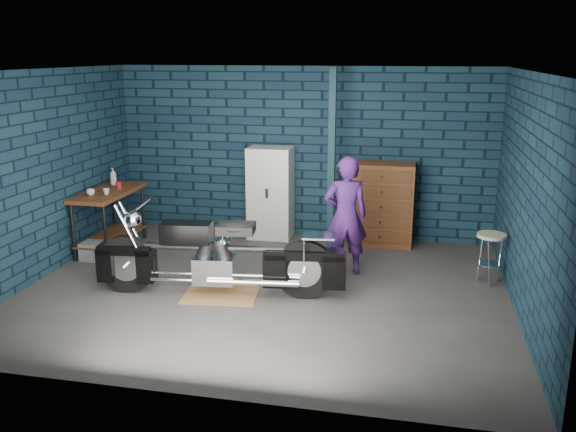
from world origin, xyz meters
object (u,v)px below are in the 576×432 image
workbench (110,220)px  motorcycle (219,251)px  locker (270,193)px  storage_bin (97,251)px  tool_chest (382,204)px  shop_stool (490,259)px  person (346,216)px

workbench → motorcycle: (2.19, -1.39, 0.12)m
locker → storage_bin: bearing=-143.9°
workbench → tool_chest: tool_chest is taller
motorcycle → shop_stool: (3.27, 1.10, -0.24)m
motorcycle → tool_chest: (1.80, 2.49, 0.06)m
workbench → tool_chest: size_ratio=1.10×
person → tool_chest: bearing=-120.9°
workbench → motorcycle: 2.59m
person → tool_chest: (0.39, 1.40, -0.16)m
person → shop_stool: bearing=164.9°
locker → shop_stool: size_ratio=2.19×
storage_bin → locker: bearing=36.1°
motorcycle → locker: 2.50m
motorcycle → storage_bin: 2.38m
storage_bin → workbench: bearing=92.3°
locker → tool_chest: size_ratio=1.15×
person → motorcycle: bearing=22.5°
person → locker: bearing=-61.0°
shop_stool → motorcycle: bearing=-161.5°
person → shop_stool: person is taller
tool_chest → locker: bearing=180.0°
motorcycle → tool_chest: tool_chest is taller
storage_bin → tool_chest: 4.30m
motorcycle → tool_chest: 3.07m
tool_chest → shop_stool: 2.06m
person → locker: (-1.37, 1.40, -0.07)m
shop_stool → workbench: bearing=176.9°
person → shop_stool: 1.93m
person → locker: person is taller
person → storage_bin: person is taller
motorcycle → person: (1.40, 1.09, 0.23)m
motorcycle → tool_chest: bearing=47.4°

